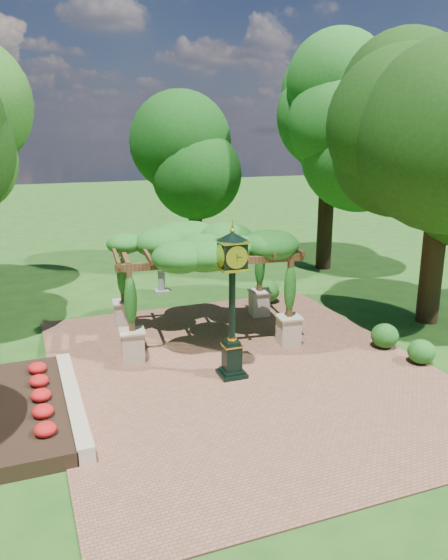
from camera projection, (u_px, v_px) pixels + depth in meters
name	position (u px, v px, depth m)	size (l,w,h in m)	color
ground	(259.00, 386.00, 14.08)	(120.00, 120.00, 0.00)	#1E4714
brick_plaza	(244.00, 370.00, 14.97)	(10.00, 12.00, 0.04)	brown
border_wall	(73.00, 401.00, 12.88)	(0.35, 5.00, 0.40)	#C6B793
flower_bed	(33.00, 408.00, 12.58)	(1.50, 5.00, 0.36)	red
pedestal_clock	(232.00, 291.00, 13.97)	(0.80, 0.80, 3.98)	black
pergola	(202.00, 250.00, 16.75)	(5.82, 4.01, 3.45)	beige
sundial	(162.00, 282.00, 22.09)	(0.62, 0.62, 1.03)	gray
shrub_front	(421.00, 352.00, 15.30)	(0.76, 0.76, 0.68)	#1E5F1B
shrub_mid	(385.00, 336.00, 16.40)	(0.82, 0.82, 0.74)	#1C5618
shrub_back	(267.00, 291.00, 20.71)	(0.98, 0.98, 0.88)	#27671D
tree_north	(195.00, 165.00, 25.51)	(4.26, 4.26, 6.98)	#321F14
tree_east_far	(330.00, 119.00, 24.39)	(5.09, 5.09, 9.97)	black
tree_east_near	(446.00, 127.00, 17.18)	(5.17, 5.17, 9.40)	#382516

